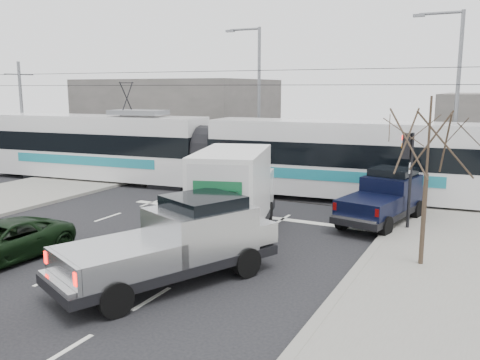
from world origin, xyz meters
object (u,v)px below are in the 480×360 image
at_px(street_lamp_near, 453,93).
at_px(tram, 208,152).
at_px(box_truck, 234,193).
at_px(navy_pickup, 385,197).
at_px(silver_pickup, 179,241).
at_px(traffic_signal, 408,160).
at_px(street_lamp_far, 256,92).
at_px(green_car, 3,242).
at_px(bare_tree, 429,143).

xyz_separation_m(street_lamp_near, tram, (-11.64, -3.73, -3.11)).
distance_m(street_lamp_near, box_truck, 13.15).
bearing_deg(box_truck, navy_pickup, 27.06).
bearing_deg(silver_pickup, tram, 140.55).
xyz_separation_m(street_lamp_near, navy_pickup, (-1.75, -6.68, -4.05)).
distance_m(traffic_signal, box_truck, 6.58).
relative_size(box_truck, navy_pickup, 1.27).
xyz_separation_m(traffic_signal, street_lamp_far, (-10.66, 9.50, 2.37)).
height_order(traffic_signal, tram, tram).
height_order(street_lamp_near, green_car, street_lamp_near).
bearing_deg(box_truck, silver_pickup, -98.51).
distance_m(tram, silver_pickup, 13.30).
bearing_deg(bare_tree, box_truck, 175.61).
bearing_deg(box_truck, bare_tree, -20.77).
bearing_deg(street_lamp_near, green_car, -124.62).
bearing_deg(silver_pickup, bare_tree, 58.26).
distance_m(traffic_signal, street_lamp_far, 14.47).
xyz_separation_m(bare_tree, green_car, (-11.82, -5.21, -3.17)).
height_order(street_lamp_near, box_truck, street_lamp_near).
xyz_separation_m(traffic_signal, silver_pickup, (-4.83, -8.08, -1.58)).
bearing_deg(box_truck, traffic_signal, 16.20).
relative_size(navy_pickup, green_car, 1.20).
height_order(street_lamp_near, silver_pickup, street_lamp_near).
height_order(silver_pickup, green_car, silver_pickup).
bearing_deg(box_truck, street_lamp_far, 95.41).
relative_size(traffic_signal, navy_pickup, 0.67).
relative_size(bare_tree, street_lamp_near, 0.56).
relative_size(traffic_signal, green_car, 0.81).
bearing_deg(bare_tree, traffic_signal, 105.76).
height_order(traffic_signal, box_truck, traffic_signal).
height_order(bare_tree, green_car, bare_tree).
height_order(bare_tree, street_lamp_near, street_lamp_near).
relative_size(bare_tree, traffic_signal, 1.39).
bearing_deg(box_truck, tram, 109.94).
height_order(traffic_signal, silver_pickup, traffic_signal).
distance_m(bare_tree, navy_pickup, 5.90).
distance_m(tram, navy_pickup, 10.37).
bearing_deg(traffic_signal, green_car, -139.26).
relative_size(tram, navy_pickup, 5.17).
bearing_deg(street_lamp_far, box_truck, -68.21).
xyz_separation_m(street_lamp_near, silver_pickup, (-5.67, -15.59, -3.95)).
bearing_deg(bare_tree, street_lamp_near, 91.42).
height_order(bare_tree, navy_pickup, bare_tree).
distance_m(street_lamp_far, navy_pickup, 13.67).
xyz_separation_m(traffic_signal, box_truck, (-5.46, -3.49, -1.15)).
height_order(bare_tree, box_truck, bare_tree).
distance_m(tram, box_truck, 9.02).
height_order(bare_tree, silver_pickup, bare_tree).
bearing_deg(bare_tree, silver_pickup, -145.56).
bearing_deg(street_lamp_far, street_lamp_near, -9.87).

